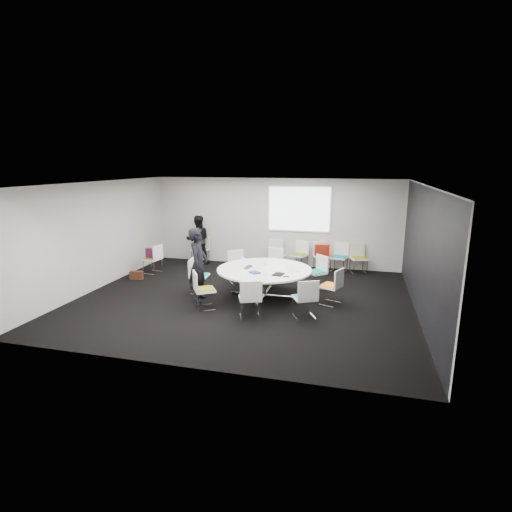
% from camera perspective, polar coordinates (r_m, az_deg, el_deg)
% --- Properties ---
extents(room_shell, '(8.08, 7.08, 2.88)m').
position_cam_1_polar(room_shell, '(9.50, -1.22, 1.86)').
color(room_shell, black).
rests_on(room_shell, ground).
extents(conference_table, '(2.32, 2.32, 0.73)m').
position_cam_1_polar(conference_table, '(9.84, 1.19, -2.84)').
color(conference_table, silver).
rests_on(conference_table, ground).
extents(projection_screen, '(1.90, 0.03, 1.35)m').
position_cam_1_polar(projection_screen, '(12.63, 6.17, 6.67)').
color(projection_screen, white).
rests_on(projection_screen, room_shell).
extents(chair_ring_a, '(0.59, 0.59, 0.88)m').
position_cam_1_polar(chair_ring_a, '(9.58, 10.62, -5.23)').
color(chair_ring_a, silver).
rests_on(chair_ring_a, ground).
extents(chair_ring_b, '(0.64, 0.64, 0.88)m').
position_cam_1_polar(chair_ring_b, '(10.70, 8.58, -3.20)').
color(chair_ring_b, silver).
rests_on(chair_ring_b, ground).
extents(chair_ring_c, '(0.53, 0.52, 0.88)m').
position_cam_1_polar(chair_ring_c, '(11.43, 2.49, -2.00)').
color(chair_ring_c, silver).
rests_on(chair_ring_c, ground).
extents(chair_ring_d, '(0.63, 0.63, 0.88)m').
position_cam_1_polar(chair_ring_d, '(11.14, -2.62, -2.40)').
color(chair_ring_d, silver).
rests_on(chair_ring_d, ground).
extents(chair_ring_e, '(0.50, 0.51, 0.88)m').
position_cam_1_polar(chair_ring_e, '(10.36, -8.14, -3.72)').
color(chair_ring_e, silver).
rests_on(chair_ring_e, ground).
extents(chair_ring_f, '(0.62, 0.63, 0.88)m').
position_cam_1_polar(chair_ring_f, '(9.23, -7.40, -5.83)').
color(chair_ring_f, silver).
rests_on(chair_ring_f, ground).
extents(chair_ring_g, '(0.59, 0.58, 0.88)m').
position_cam_1_polar(chair_ring_g, '(8.61, -0.84, -7.13)').
color(chair_ring_g, silver).
rests_on(chair_ring_g, ground).
extents(chair_ring_h, '(0.61, 0.61, 0.88)m').
position_cam_1_polar(chair_ring_h, '(8.68, 6.98, -7.05)').
color(chair_ring_h, silver).
rests_on(chair_ring_h, ground).
extents(chair_back_a, '(0.60, 0.60, 0.88)m').
position_cam_1_polar(chair_back_a, '(12.69, 3.05, -0.47)').
color(chair_back_a, silver).
rests_on(chair_back_a, ground).
extents(chair_back_b, '(0.59, 0.58, 0.88)m').
position_cam_1_polar(chair_back_b, '(12.61, 6.15, -0.62)').
color(chair_back_b, silver).
rests_on(chair_back_b, ground).
extents(chair_back_c, '(0.60, 0.59, 0.88)m').
position_cam_1_polar(chair_back_c, '(12.53, 9.39, -0.81)').
color(chair_back_c, silver).
rests_on(chair_back_c, ground).
extents(chair_back_d, '(0.56, 0.55, 0.88)m').
position_cam_1_polar(chair_back_d, '(12.50, 11.78, -0.95)').
color(chair_back_d, silver).
rests_on(chair_back_d, ground).
extents(chair_back_e, '(0.58, 0.57, 0.88)m').
position_cam_1_polar(chair_back_e, '(12.49, 14.42, -1.10)').
color(chair_back_e, silver).
rests_on(chair_back_e, ground).
extents(chair_spare_left, '(0.51, 0.52, 0.88)m').
position_cam_1_polar(chair_spare_left, '(12.43, -14.47, -1.16)').
color(chair_spare_left, silver).
rests_on(chair_spare_left, ground).
extents(chair_person_back, '(0.58, 0.57, 0.88)m').
position_cam_1_polar(chair_person_back, '(13.47, -7.92, 0.23)').
color(chair_person_back, silver).
rests_on(chair_person_back, ground).
extents(person_main, '(0.50, 0.69, 1.78)m').
position_cam_1_polar(person_main, '(9.63, -8.25, -1.24)').
color(person_main, black).
rests_on(person_main, ground).
extents(person_back, '(0.96, 0.87, 1.61)m').
position_cam_1_polar(person_back, '(13.22, -8.28, 2.30)').
color(person_back, black).
rests_on(person_back, ground).
extents(laptop, '(0.27, 0.36, 0.03)m').
position_cam_1_polar(laptop, '(9.88, -0.91, -1.60)').
color(laptop, '#333338').
rests_on(laptop, conference_table).
extents(laptop_lid, '(0.18, 0.26, 0.22)m').
position_cam_1_polar(laptop_lid, '(9.93, -1.84, -0.83)').
color(laptop_lid, silver).
rests_on(laptop_lid, conference_table).
extents(notebook_black, '(0.28, 0.34, 0.02)m').
position_cam_1_polar(notebook_black, '(9.28, 3.21, -2.62)').
color(notebook_black, black).
rests_on(notebook_black, conference_table).
extents(tablet_folio, '(0.33, 0.32, 0.03)m').
position_cam_1_polar(tablet_folio, '(9.41, -0.18, -2.36)').
color(tablet_folio, navy).
rests_on(tablet_folio, conference_table).
extents(papers_right, '(0.36, 0.31, 0.00)m').
position_cam_1_polar(papers_right, '(9.97, 4.86, -1.57)').
color(papers_right, white).
rests_on(papers_right, conference_table).
extents(papers_front, '(0.34, 0.27, 0.00)m').
position_cam_1_polar(papers_front, '(9.63, 5.31, -2.12)').
color(papers_front, silver).
rests_on(papers_front, conference_table).
extents(cup, '(0.08, 0.08, 0.09)m').
position_cam_1_polar(cup, '(10.15, 1.22, -1.02)').
color(cup, white).
rests_on(cup, conference_table).
extents(phone, '(0.15, 0.10, 0.01)m').
position_cam_1_polar(phone, '(9.13, 4.32, -2.94)').
color(phone, black).
rests_on(phone, conference_table).
extents(maroon_bag, '(0.42, 0.22, 0.28)m').
position_cam_1_polar(maroon_bag, '(12.37, -14.62, 0.39)').
color(maroon_bag, '#531638').
rests_on(maroon_bag, chair_spare_left).
extents(brown_bag, '(0.39, 0.24, 0.24)m').
position_cam_1_polar(brown_bag, '(11.94, -16.72, -2.66)').
color(brown_bag, '#361C11').
rests_on(brown_bag, ground).
extents(red_jacket, '(0.46, 0.25, 0.36)m').
position_cam_1_polar(red_jacket, '(12.22, 9.39, 0.88)').
color(red_jacket, '#A82614').
rests_on(red_jacket, chair_back_c).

